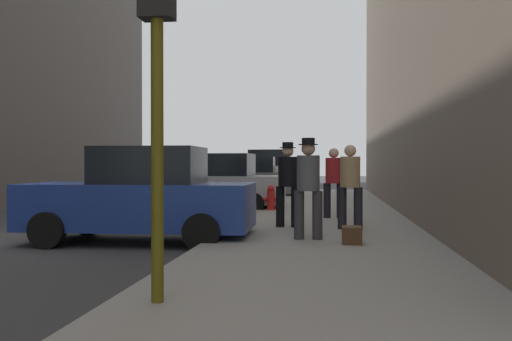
{
  "coord_description": "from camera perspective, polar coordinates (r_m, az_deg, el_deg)",
  "views": [
    {
      "loc": [
        6.13,
        -9.92,
        1.47
      ],
      "look_at": [
        4.45,
        3.05,
        1.32
      ],
      "focal_mm": 40.0,
      "sensor_mm": 36.0,
      "label": 1
    }
  ],
  "objects": [
    {
      "name": "parked_white_van",
      "position": [
        31.3,
        1.0,
        -0.15
      ],
      "size": [
        4.63,
        2.12,
        2.25
      ],
      "color": "silver",
      "rests_on": "ground_plane"
    },
    {
      "name": "pedestrian_with_beanie",
      "position": [
        10.02,
        5.25,
        -1.26
      ],
      "size": [
        0.5,
        0.4,
        1.78
      ],
      "color": "#333338",
      "rests_on": "sidewalk"
    },
    {
      "name": "pedestrian_in_tan_coat",
      "position": [
        11.7,
        9.4,
        -1.15
      ],
      "size": [
        0.51,
        0.42,
        1.71
      ],
      "color": "black",
      "rests_on": "sidewalk"
    },
    {
      "name": "pedestrian_in_red_jacket",
      "position": [
        14.06,
        7.78,
        -0.84
      ],
      "size": [
        0.51,
        0.43,
        1.71
      ],
      "color": "black",
      "rests_on": "sidewalk"
    },
    {
      "name": "parked_gray_coupe",
      "position": [
        24.72,
        -0.71,
        -0.79
      ],
      "size": [
        4.27,
        2.19,
        1.79
      ],
      "color": "slate",
      "rests_on": "ground_plane"
    },
    {
      "name": "parked_silver_sedan",
      "position": [
        17.7,
        -3.97,
        -1.36
      ],
      "size": [
        4.26,
        2.18,
        1.79
      ],
      "color": "#B7BABF",
      "rests_on": "ground_plane"
    },
    {
      "name": "parked_red_hatchback",
      "position": [
        38.31,
        2.17,
        -0.28
      ],
      "size": [
        4.21,
        2.08,
        1.79
      ],
      "color": "#B2191E",
      "rests_on": "ground_plane"
    },
    {
      "name": "traffic_light",
      "position": [
        5.67,
        -9.85,
        13.77
      ],
      "size": [
        0.32,
        0.32,
        3.6
      ],
      "color": "#514C0F",
      "rests_on": "sidewalk"
    },
    {
      "name": "pedestrian_with_fedora",
      "position": [
        11.95,
        3.2,
        -0.95
      ],
      "size": [
        0.51,
        0.43,
        1.78
      ],
      "color": "black",
      "rests_on": "sidewalk"
    },
    {
      "name": "duffel_bag",
      "position": [
        9.66,
        9.55,
        -6.38
      ],
      "size": [
        0.32,
        0.44,
        0.28
      ],
      "color": "#472D19",
      "rests_on": "sidewalk"
    },
    {
      "name": "sidewalk",
      "position": [
        10.02,
        6.61,
        -7.36
      ],
      "size": [
        4.0,
        40.0,
        0.15
      ],
      "primitive_type": "cube",
      "color": "gray",
      "rests_on": "ground_plane"
    },
    {
      "name": "fire_hydrant",
      "position": [
        16.42,
        1.5,
        -2.75
      ],
      "size": [
        0.42,
        0.22,
        0.7
      ],
      "color": "red",
      "rests_on": "sidewalk"
    },
    {
      "name": "parked_blue_sedan",
      "position": [
        10.87,
        -11.34,
        -2.64
      ],
      "size": [
        4.24,
        2.14,
        1.79
      ],
      "color": "navy",
      "rests_on": "ground_plane"
    }
  ]
}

